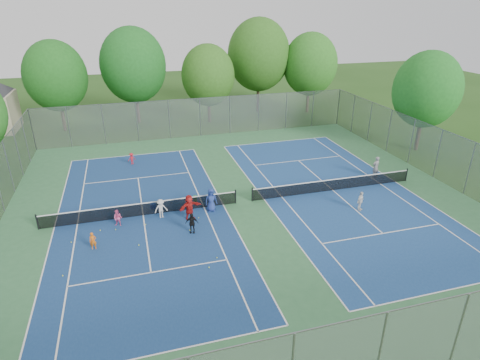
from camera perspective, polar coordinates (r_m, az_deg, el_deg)
name	(u,v)px	position (r m, az deg, el deg)	size (l,w,h in m)	color
ground	(244,202)	(28.47, 0.56, -3.18)	(120.00, 120.00, 0.00)	#244A17
court_pad	(244,202)	(28.46, 0.56, -3.17)	(32.00, 32.00, 0.01)	#32693D
court_left	(143,215)	(27.52, -13.61, -4.91)	(10.97, 23.77, 0.01)	navy
court_right	(333,190)	(30.99, 13.06, -1.43)	(10.97, 23.77, 0.01)	navy
net_left	(143,210)	(27.31, -13.70, -4.10)	(12.87, 0.10, 0.91)	black
net_right	(333,185)	(30.81, 13.14, -0.69)	(12.87, 0.10, 0.91)	black
fence_north	(200,117)	(42.35, -5.69, 8.86)	(32.00, 0.10, 4.00)	gray
fence_south	(379,358)	(15.58, 19.12, -22.79)	(32.00, 0.10, 4.00)	gray
fence_east	(438,154)	(35.36, 26.32, 3.33)	(32.00, 0.10, 4.00)	gray
tree_nw	(56,76)	(47.27, -24.75, 13.27)	(6.40, 6.40, 9.58)	#443326
tree_nl	(133,65)	(47.70, -14.94, 15.50)	(7.20, 7.20, 10.69)	#443326
tree_nc	(208,75)	(46.80, -4.57, 14.62)	(6.00, 6.00, 8.85)	#443326
tree_nr	(259,55)	(51.25, 2.68, 17.35)	(7.60, 7.60, 11.42)	#443326
tree_ne	(310,64)	(51.80, 9.95, 15.91)	(6.60, 6.60, 9.77)	#443326
tree_side_e	(427,90)	(40.71, 25.03, 11.57)	(6.00, 6.00, 9.20)	#443326
ball_crate	(153,206)	(28.29, -12.28, -3.62)	(0.36, 0.36, 0.31)	blue
ball_hopper	(195,199)	(28.55, -6.41, -2.72)	(0.24, 0.24, 0.47)	green
student_a	(93,241)	(24.60, -20.18, -8.14)	(0.39, 0.26, 1.07)	orange
student_b	(118,218)	(26.48, -16.98, -5.21)	(0.54, 0.42, 1.11)	#E95A96
student_c	(161,209)	(26.72, -11.18, -4.02)	(0.85, 0.49, 1.32)	silver
student_d	(192,223)	(24.73, -6.87, -6.12)	(0.79, 0.33, 1.34)	black
student_e	(211,200)	(27.03, -4.14, -2.85)	(0.80, 0.52, 1.64)	navy
student_f	(189,207)	(26.18, -7.20, -3.86)	(1.58, 0.50, 1.71)	#B31C19
child_far_baseline	(132,159)	(36.12, -15.16, 2.94)	(0.68, 0.39, 1.05)	red
instructor	(376,167)	(33.91, 18.74, 1.76)	(0.65, 0.43, 1.78)	gray
teen_court_b	(360,201)	(28.31, 16.75, -2.89)	(0.81, 0.34, 1.38)	white
tennis_ball_0	(199,218)	(26.55, -5.92, -5.39)	(0.07, 0.07, 0.07)	#C5DA32
tennis_ball_1	(63,276)	(23.23, -23.90, -12.37)	(0.07, 0.07, 0.07)	yellow
tennis_ball_2	(209,268)	(21.96, -4.42, -12.33)	(0.07, 0.07, 0.07)	#C6F037
tennis_ball_3	(139,245)	(24.38, -14.20, -9.00)	(0.07, 0.07, 0.07)	#D2F138
tennis_ball_4	(71,242)	(25.90, -22.87, -8.19)	(0.07, 0.07, 0.07)	yellow
tennis_ball_5	(100,231)	(26.50, -19.27, -6.82)	(0.07, 0.07, 0.07)	yellow
tennis_ball_6	(116,230)	(26.29, -17.28, -6.78)	(0.07, 0.07, 0.07)	#CEE735
tennis_ball_7	(217,258)	(22.65, -3.30, -11.01)	(0.07, 0.07, 0.07)	#B5C92E
tennis_ball_8	(190,231)	(25.24, -7.16, -7.14)	(0.07, 0.07, 0.07)	#E4F037
tennis_ball_9	(145,225)	(26.33, -13.29, -6.23)	(0.07, 0.07, 0.07)	#D0EF37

